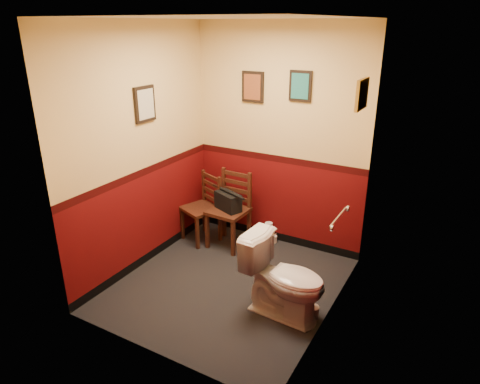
# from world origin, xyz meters

# --- Properties ---
(floor) EXTENTS (2.20, 2.40, 0.00)m
(floor) POSITION_xyz_m (0.00, 0.00, 0.00)
(floor) COLOR black
(floor) RESTS_ON ground
(ceiling) EXTENTS (2.20, 2.40, 0.00)m
(ceiling) POSITION_xyz_m (0.00, 0.00, 2.70)
(ceiling) COLOR silver
(ceiling) RESTS_ON ground
(wall_back) EXTENTS (2.20, 0.00, 2.70)m
(wall_back) POSITION_xyz_m (0.00, 1.20, 1.35)
(wall_back) COLOR #56090B
(wall_back) RESTS_ON ground
(wall_front) EXTENTS (2.20, 0.00, 2.70)m
(wall_front) POSITION_xyz_m (0.00, -1.20, 1.35)
(wall_front) COLOR #56090B
(wall_front) RESTS_ON ground
(wall_left) EXTENTS (0.00, 2.40, 2.70)m
(wall_left) POSITION_xyz_m (-1.10, 0.00, 1.35)
(wall_left) COLOR #56090B
(wall_left) RESTS_ON ground
(wall_right) EXTENTS (0.00, 2.40, 2.70)m
(wall_right) POSITION_xyz_m (1.10, 0.00, 1.35)
(wall_right) COLOR #56090B
(wall_right) RESTS_ON ground
(grab_bar) EXTENTS (0.05, 0.56, 0.06)m
(grab_bar) POSITION_xyz_m (1.07, 0.25, 0.95)
(grab_bar) COLOR silver
(grab_bar) RESTS_ON wall_right
(framed_print_back_a) EXTENTS (0.28, 0.04, 0.36)m
(framed_print_back_a) POSITION_xyz_m (-0.35, 1.18, 1.95)
(framed_print_back_a) COLOR black
(framed_print_back_a) RESTS_ON wall_back
(framed_print_back_b) EXTENTS (0.26, 0.04, 0.34)m
(framed_print_back_b) POSITION_xyz_m (0.25, 1.18, 2.00)
(framed_print_back_b) COLOR black
(framed_print_back_b) RESTS_ON wall_back
(framed_print_left) EXTENTS (0.04, 0.30, 0.38)m
(framed_print_left) POSITION_xyz_m (-1.08, 0.10, 1.85)
(framed_print_left) COLOR black
(framed_print_left) RESTS_ON wall_left
(framed_print_right) EXTENTS (0.04, 0.34, 0.28)m
(framed_print_right) POSITION_xyz_m (1.08, 0.60, 2.05)
(framed_print_right) COLOR olive
(framed_print_right) RESTS_ON wall_right
(toilet) EXTENTS (0.84, 0.51, 0.80)m
(toilet) POSITION_xyz_m (0.72, -0.17, 0.40)
(toilet) COLOR white
(toilet) RESTS_ON floor
(toilet_brush) EXTENTS (0.12, 0.12, 0.44)m
(toilet_brush) POSITION_xyz_m (0.99, -0.08, 0.07)
(toilet_brush) COLOR silver
(toilet_brush) RESTS_ON floor
(chair_left) EXTENTS (0.53, 0.53, 0.88)m
(chair_left) POSITION_xyz_m (-0.84, 0.76, 0.44)
(chair_left) COLOR #442014
(chair_left) RESTS_ON floor
(chair_right) EXTENTS (0.46, 0.46, 0.96)m
(chair_right) POSITION_xyz_m (-0.46, 0.81, 0.48)
(chair_right) COLOR #442014
(chair_right) RESTS_ON floor
(handbag) EXTENTS (0.39, 0.29, 0.26)m
(handbag) POSITION_xyz_m (-0.46, 0.76, 0.61)
(handbag) COLOR black
(handbag) RESTS_ON chair_right
(tp_stack) EXTENTS (0.21, 0.13, 0.27)m
(tp_stack) POSITION_xyz_m (-0.05, 1.11, 0.11)
(tp_stack) COLOR silver
(tp_stack) RESTS_ON floor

